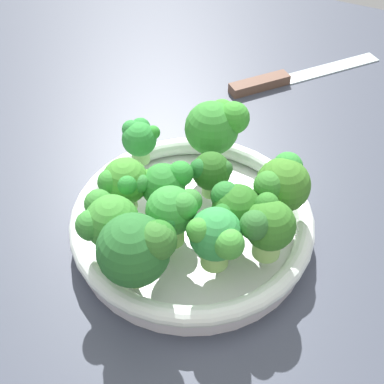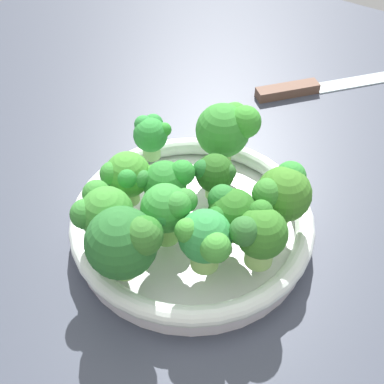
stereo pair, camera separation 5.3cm
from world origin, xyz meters
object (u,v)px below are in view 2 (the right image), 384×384
Objects in this scene: broccoli_floret_1 at (205,239)px; bowl at (192,223)px; broccoli_floret_7 at (126,242)px; knife at (316,86)px; broccoli_floret_3 at (214,174)px; broccoli_floret_11 at (168,210)px; broccoli_floret_9 at (151,134)px; broccoli_floret_4 at (259,234)px; broccoli_floret_8 at (127,176)px; broccoli_floret_0 at (103,213)px; broccoli_floret_2 at (166,182)px; broccoli_floret_6 at (231,213)px; broccoli_floret_10 at (283,192)px; broccoli_floret_5 at (227,129)px.

bowl is at bearing 133.59° from broccoli_floret_1.
broccoli_floret_7 is 0.35× the size of knife.
broccoli_floret_3 is 7.73cm from broccoli_floret_11.
broccoli_floret_4 is at bearing -21.05° from broccoli_floret_9.
broccoli_floret_8 reaches higher than bowl.
broccoli_floret_0 is 12.68cm from broccoli_floret_3.
broccoli_floret_3 is 0.86× the size of broccoli_floret_8.
broccoli_floret_2 is at bearing 173.36° from broccoli_floret_4.
broccoli_floret_6 reaches higher than bowl.
broccoli_floret_3 is at bearing 117.19° from broccoli_floret_1.
bowl is at bearing 58.19° from broccoli_floret_0.
broccoli_floret_10 is (13.15, 12.16, 0.13)cm from broccoli_floret_0.
broccoli_floret_2 is 4.96cm from broccoli_floret_11.
broccoli_floret_2 is 0.86× the size of broccoli_floret_10.
broccoli_floret_1 is 11.86cm from broccoli_floret_8.
broccoli_floret_2 is at bearing 75.04° from broccoli_floret_0.
broccoli_floret_0 is at bearing -143.91° from broccoli_floret_11.
broccoli_floret_7 is at bearing -59.88° from broccoli_floret_9.
bowl is 11.79cm from broccoli_floret_7.
broccoli_floret_0 is at bearing -74.49° from broccoli_floret_8.
broccoli_floret_0 is 13.73cm from broccoli_floret_9.
bowl is 34.41cm from knife.
broccoli_floret_4 and broccoli_floret_11 have the same top height.
broccoli_floret_7 is at bearing -86.96° from broccoli_floret_5.
broccoli_floret_5 is 26.22cm from knife.
broccoli_floret_9 is (-18.04, 6.94, -0.84)cm from broccoli_floret_4.
broccoli_floret_11 is at bearing -82.98° from broccoli_floret_5.
broccoli_floret_5 is 19.28cm from broccoli_floret_7.
broccoli_floret_8 is (-4.93, -11.90, -0.64)cm from broccoli_floret_5.
bowl is 5.06× the size of broccoli_floret_9.
broccoli_floret_6 is 0.27× the size of knife.
broccoli_floret_9 is at bearing 151.22° from bowl.
broccoli_floret_10 is (3.13, 9.47, -0.01)cm from broccoli_floret_1.
broccoli_floret_5 is (-2.14, 5.98, 1.24)cm from broccoli_floret_3.
broccoli_floret_10 is (8.71, 14.06, -0.45)cm from broccoli_floret_7.
broccoli_floret_4 is at bearing 40.50° from broccoli_floret_7.
broccoli_floret_11 reaches higher than broccoli_floret_3.
broccoli_floret_11 is at bearing -14.68° from broccoli_floret_8.
broccoli_floret_0 is 1.15× the size of broccoli_floret_2.
broccoli_floret_5 is (-10.39, 11.25, 0.44)cm from broccoli_floret_4.
broccoli_floret_8 is 16.13cm from broccoli_floret_10.
broccoli_floret_5 reaches higher than broccoli_floret_2.
broccoli_floret_1 is at bearing -46.41° from bowl.
broccoli_floret_2 reaches higher than broccoli_floret_3.
broccoli_floret_5 is 11.04cm from broccoli_floret_10.
broccoli_floret_4 is at bearing -83.73° from broccoli_floret_10.
broccoli_floret_5 is 1.45× the size of broccoli_floret_9.
broccoli_floret_10 reaches higher than broccoli_floret_2.
broccoli_floret_7 is at bearing -75.39° from broccoli_floret_2.
broccoli_floret_7 reaches higher than broccoli_floret_0.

